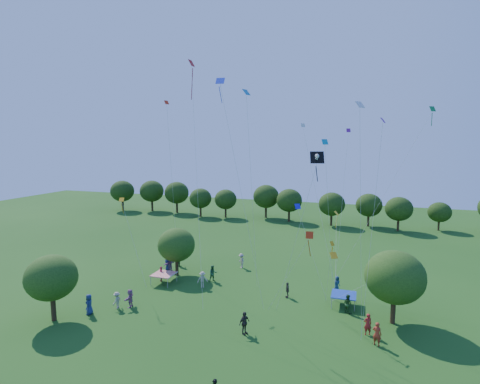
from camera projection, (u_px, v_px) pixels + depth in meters
name	position (u px, v px, depth m)	size (l,w,h in m)	color
near_tree_west	(51.00, 278.00, 31.26)	(4.24, 4.24, 5.67)	#422B19
near_tree_north	(176.00, 245.00, 42.11)	(4.19, 4.19, 5.43)	#422B19
near_tree_east	(395.00, 277.00, 30.73)	(4.85, 4.85, 6.19)	#422B19
treeline	(300.00, 201.00, 70.67)	(88.01, 8.77, 6.77)	#422B19
tent_red_stripe	(164.00, 274.00, 39.88)	(2.20, 2.20, 1.10)	red
tent_blue	(344.00, 295.00, 34.47)	(2.20, 2.20, 1.10)	#173699
crowd_person_0	(337.00, 284.00, 37.90)	(0.77, 0.42, 1.56)	navy
crowd_person_1	(368.00, 324.00, 29.23)	(0.65, 0.42, 1.74)	maroon
crowd_person_2	(179.00, 258.00, 45.71)	(0.92, 0.50, 1.87)	#235324
crowd_person_3	(117.00, 300.00, 33.89)	(1.01, 0.46, 1.55)	#A69E84
crowd_person_4	(244.00, 323.00, 29.34)	(1.07, 0.49, 1.83)	#38312C
crowd_person_5	(130.00, 298.00, 34.20)	(1.57, 0.56, 1.68)	#A15E8D
crowd_person_6	(89.00, 304.00, 32.77)	(0.89, 0.48, 1.80)	navy
crowd_person_7	(161.00, 274.00, 40.59)	(0.61, 0.39, 1.63)	maroon
crowd_person_8	(348.00, 304.00, 33.06)	(0.83, 0.45, 1.67)	#295323
crowd_person_9	(241.00, 261.00, 44.90)	(1.15, 0.52, 1.77)	#A28F82
crowd_person_10	(287.00, 290.00, 36.30)	(0.90, 0.41, 1.53)	#433C35
crowd_person_11	(170.00, 264.00, 43.78)	(1.58, 0.56, 1.69)	#A560A2
crowd_person_12	(168.00, 263.00, 43.96)	(0.91, 0.49, 1.85)	#1A1F4E
crowd_person_13	(377.00, 334.00, 27.70)	(0.67, 0.43, 1.80)	#9D2D1C
crowd_person_14	(213.00, 273.00, 40.53)	(0.89, 0.48, 1.79)	#265A32
crowd_person_15	(202.00, 280.00, 38.83)	(1.11, 0.50, 1.71)	#B4A890
pirate_kite	(316.00, 162.00, 28.09)	(3.60, 0.79, 13.00)	black
red_high_kite	(193.00, 102.00, 35.52)	(4.46, 7.82, 21.69)	red
small_kite_0	(304.00, 247.00, 28.16)	(3.68, 1.29, 7.11)	red
small_kite_1	(331.00, 255.00, 30.13)	(0.77, 2.38, 5.90)	orange
small_kite_2	(126.00, 215.00, 36.89)	(3.80, 1.80, 8.23)	#FFAD16
small_kite_3	(377.00, 279.00, 31.59)	(4.68, 1.29, 2.94)	green
small_kite_4	(302.00, 222.00, 33.35)	(3.17, 1.32, 8.22)	#1D16E3
small_kite_5	(345.00, 172.00, 38.72)	(0.78, 4.67, 15.15)	#7C178D
small_kite_6	(311.00, 167.00, 39.85)	(4.37, 4.85, 15.76)	silver
small_kite_7	(249.00, 132.00, 33.52)	(1.22, 1.15, 18.35)	#0B78B1
small_kite_8	(169.00, 144.00, 43.47)	(1.17, 0.60, 18.48)	red
small_kite_9	(336.00, 221.00, 42.28)	(0.80, 6.82, 5.87)	yellow
small_kite_10	(333.00, 261.00, 29.94)	(0.69, 2.59, 5.01)	#FFA816
small_kite_11	(412.00, 147.00, 36.72)	(8.86, 5.04, 17.22)	#178236
small_kite_12	(229.00, 126.00, 29.16)	(3.76, 1.14, 18.65)	#142ECA
small_kite_13	(377.00, 184.00, 25.21)	(1.00, 1.33, 15.32)	purple
small_kite_14	(360.00, 159.00, 24.84)	(1.10, 0.70, 16.36)	silver
small_kite_15	(327.00, 174.00, 34.14)	(1.19, 2.72, 13.98)	#0B8EB3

